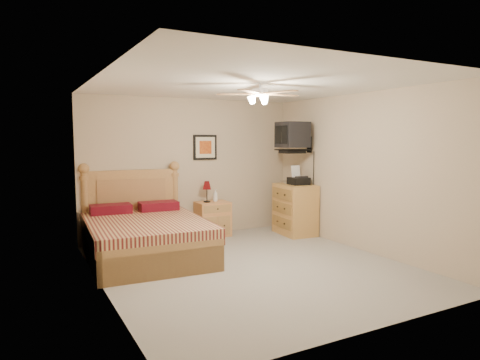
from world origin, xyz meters
name	(u,v)px	position (x,y,z in m)	size (l,w,h in m)	color
floor	(252,267)	(0.00, 0.00, 0.00)	(4.50, 4.50, 0.00)	gray
ceiling	(253,85)	(0.00, 0.00, 2.50)	(4.00, 4.50, 0.04)	white
wall_back	(191,168)	(0.00, 2.25, 1.25)	(4.00, 0.04, 2.50)	tan
wall_front	(377,197)	(0.00, -2.25, 1.25)	(4.00, 0.04, 2.50)	tan
wall_left	(101,185)	(-2.00, 0.00, 1.25)	(0.04, 4.50, 2.50)	tan
wall_right	(362,172)	(2.00, 0.00, 1.25)	(0.04, 4.50, 2.50)	tan
bed	(145,212)	(-1.18, 1.12, 0.69)	(1.63, 2.14, 1.39)	#A67245
nightstand	(213,219)	(0.31, 2.00, 0.32)	(0.58, 0.44, 0.63)	#C27741
table_lamp	(207,192)	(0.21, 2.03, 0.82)	(0.21, 0.21, 0.38)	#510102
lotion_bottle	(215,195)	(0.38, 2.05, 0.74)	(0.09, 0.09, 0.22)	white
framed_picture	(205,147)	(0.27, 2.23, 1.62)	(0.46, 0.04, 0.46)	black
dresser	(295,209)	(1.73, 1.42, 0.47)	(0.55, 0.79, 0.93)	#C78F40
fax_machine	(299,175)	(1.76, 1.36, 1.11)	(0.33, 0.35, 0.35)	black
magazine_lower	(284,183)	(1.64, 1.67, 0.95)	(0.17, 0.23, 0.02)	#B9AC94
magazine_upper	(284,182)	(1.67, 1.70, 0.97)	(0.17, 0.24, 0.02)	gray
wall_tv	(299,137)	(1.75, 1.34, 1.81)	(0.56, 0.46, 0.58)	black
ceiling_fan	(260,94)	(0.00, -0.20, 2.36)	(1.14, 1.14, 0.28)	white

